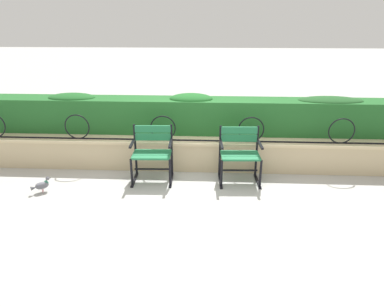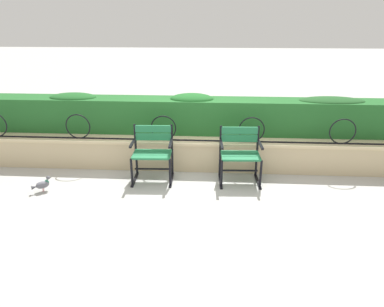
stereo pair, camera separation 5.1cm
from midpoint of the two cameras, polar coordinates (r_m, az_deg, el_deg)
name	(u,v)px [view 1 (the left image)]	position (r m, az deg, el deg)	size (l,w,h in m)	color
ground_plane	(191,192)	(5.18, -0.38, -6.28)	(60.00, 60.00, 0.00)	#ADADA8
stone_wall	(195,154)	(5.91, 0.16, -0.04)	(8.30, 0.41, 0.51)	#C6B289
iron_arch_fence	(169,131)	(5.74, -3.95, 3.72)	(7.75, 0.02, 0.42)	black
hedge_row	(196,114)	(6.17, 0.45, 6.36)	(8.14, 0.56, 0.68)	#236028
park_chair_left	(152,151)	(5.47, -6.73, 0.34)	(0.64, 0.55, 0.85)	#237547
park_chair_right	(240,153)	(5.43, 7.47, 0.15)	(0.64, 0.55, 0.84)	#237547
pigeon_near_chairs	(42,185)	(5.59, -23.44, -4.74)	(0.25, 0.22, 0.22)	slate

